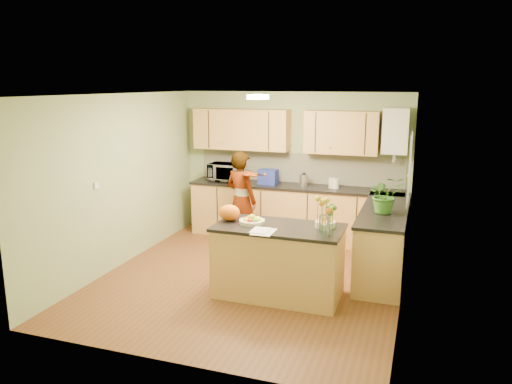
% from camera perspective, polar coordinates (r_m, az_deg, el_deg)
% --- Properties ---
extents(floor, '(4.50, 4.50, 0.00)m').
position_cam_1_polar(floor, '(7.00, -0.59, -9.83)').
color(floor, brown).
rests_on(floor, ground).
extents(ceiling, '(4.00, 4.50, 0.02)m').
position_cam_1_polar(ceiling, '(6.48, -0.64, 11.10)').
color(ceiling, white).
rests_on(ceiling, wall_back).
extents(wall_back, '(4.00, 0.02, 2.50)m').
position_cam_1_polar(wall_back, '(8.74, 4.29, 3.16)').
color(wall_back, '#89A173').
rests_on(wall_back, floor).
extents(wall_front, '(4.00, 0.02, 2.50)m').
position_cam_1_polar(wall_front, '(4.64, -9.94, -5.32)').
color(wall_front, '#89A173').
rests_on(wall_front, floor).
extents(wall_left, '(0.02, 4.50, 2.50)m').
position_cam_1_polar(wall_left, '(7.52, -15.15, 1.25)').
color(wall_left, '#89A173').
rests_on(wall_left, floor).
extents(wall_right, '(0.02, 4.50, 2.50)m').
position_cam_1_polar(wall_right, '(6.27, 16.90, -1.02)').
color(wall_right, '#89A173').
rests_on(wall_right, floor).
extents(back_counter, '(3.64, 0.62, 0.94)m').
position_cam_1_polar(back_counter, '(8.60, 4.35, -2.31)').
color(back_counter, tan).
rests_on(back_counter, floor).
extents(right_counter, '(0.62, 2.24, 0.94)m').
position_cam_1_polar(right_counter, '(7.30, 14.42, -5.34)').
color(right_counter, tan).
rests_on(right_counter, floor).
extents(splashback, '(3.60, 0.02, 0.52)m').
position_cam_1_polar(splashback, '(8.71, 4.90, 2.78)').
color(splashback, silver).
rests_on(splashback, back_counter).
extents(upper_cabinets, '(3.20, 0.34, 0.70)m').
position_cam_1_polar(upper_cabinets, '(8.55, 2.92, 7.02)').
color(upper_cabinets, tan).
rests_on(upper_cabinets, wall_back).
extents(boiler, '(0.40, 0.30, 0.86)m').
position_cam_1_polar(boiler, '(8.25, 15.67, 6.71)').
color(boiler, silver).
rests_on(boiler, wall_back).
extents(window_right, '(0.01, 1.30, 1.05)m').
position_cam_1_polar(window_right, '(6.80, 17.19, 2.56)').
color(window_right, silver).
rests_on(window_right, wall_right).
extents(light_switch, '(0.02, 0.09, 0.09)m').
position_cam_1_polar(light_switch, '(7.02, -17.78, 0.74)').
color(light_switch, silver).
rests_on(light_switch, wall_left).
extents(ceiling_lamp, '(0.30, 0.30, 0.07)m').
position_cam_1_polar(ceiling_lamp, '(6.77, 0.22, 10.82)').
color(ceiling_lamp, '#FFEABF').
rests_on(ceiling_lamp, ceiling).
extents(peninsula_island, '(1.59, 0.81, 0.91)m').
position_cam_1_polar(peninsula_island, '(6.33, 2.58, -7.87)').
color(peninsula_island, tan).
rests_on(peninsula_island, floor).
extents(fruit_dish, '(0.32, 0.32, 0.11)m').
position_cam_1_polar(fruit_dish, '(6.27, -0.45, -3.22)').
color(fruit_dish, beige).
rests_on(fruit_dish, peninsula_island).
extents(orange_bowl, '(0.25, 0.25, 0.15)m').
position_cam_1_polar(orange_bowl, '(6.18, 7.92, -3.42)').
color(orange_bowl, beige).
rests_on(orange_bowl, peninsula_island).
extents(flower_vase, '(0.28, 0.28, 0.52)m').
position_cam_1_polar(flower_vase, '(5.79, 7.86, -1.62)').
color(flower_vase, silver).
rests_on(flower_vase, peninsula_island).
extents(orange_bag, '(0.31, 0.27, 0.21)m').
position_cam_1_polar(orange_bag, '(6.41, -3.05, -2.36)').
color(orange_bag, orange).
rests_on(orange_bag, peninsula_island).
extents(papers, '(0.24, 0.33, 0.01)m').
position_cam_1_polar(papers, '(5.93, 0.87, -4.55)').
color(papers, white).
rests_on(papers, peninsula_island).
extents(violinist, '(0.69, 0.58, 1.60)m').
position_cam_1_polar(violinist, '(7.99, -1.70, -0.97)').
color(violinist, tan).
rests_on(violinist, floor).
extents(violin, '(0.62, 0.53, 0.15)m').
position_cam_1_polar(violin, '(7.62, -0.89, 2.07)').
color(violin, '#491404').
rests_on(violin, violinist).
extents(microwave, '(0.57, 0.39, 0.31)m').
position_cam_1_polar(microwave, '(8.86, -3.50, 2.28)').
color(microwave, silver).
rests_on(microwave, back_counter).
extents(blue_box, '(0.32, 0.24, 0.25)m').
position_cam_1_polar(blue_box, '(8.58, 1.40, 1.75)').
color(blue_box, navy).
rests_on(blue_box, back_counter).
extents(kettle, '(0.14, 0.14, 0.26)m').
position_cam_1_polar(kettle, '(8.45, 5.48, 1.42)').
color(kettle, silver).
rests_on(kettle, back_counter).
extents(jar_cream, '(0.12, 0.12, 0.17)m').
position_cam_1_polar(jar_cream, '(8.33, 8.69, 1.02)').
color(jar_cream, beige).
rests_on(jar_cream, back_counter).
extents(jar_white, '(0.13, 0.13, 0.16)m').
position_cam_1_polar(jar_white, '(8.30, 9.12, 0.92)').
color(jar_white, silver).
rests_on(jar_white, back_counter).
extents(potted_plant, '(0.58, 0.55, 0.50)m').
position_cam_1_polar(potted_plant, '(6.84, 14.55, -0.29)').
color(potted_plant, '#366D24').
rests_on(potted_plant, right_counter).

